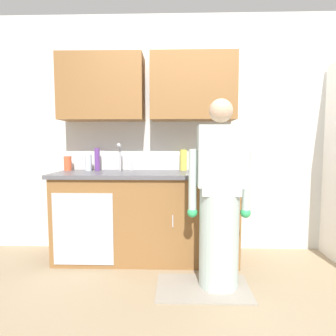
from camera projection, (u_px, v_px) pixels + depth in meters
name	position (u px, v px, depth m)	size (l,w,h in m)	color
ground_plane	(203.00, 291.00, 2.38)	(9.00, 9.00, 0.00)	#998466
kitchen_wall_with_uppers	(185.00, 124.00, 3.24)	(4.80, 0.44, 2.70)	silver
counter_cabinet	(147.00, 217.00, 3.05)	(1.90, 0.62, 0.90)	brown
countertop	(147.00, 174.00, 3.01)	(1.96, 0.66, 0.04)	#595960
sink	(121.00, 173.00, 3.02)	(0.50, 0.36, 0.35)	#B7BABF
person_at_sink	(219.00, 208.00, 2.42)	(0.55, 0.34, 1.62)	white
floor_mat	(203.00, 288.00, 2.43)	(0.80, 0.50, 0.01)	gray
bottle_water_tall	(228.00, 161.00, 3.14)	(0.08, 0.08, 0.22)	silver
bottle_soap	(97.00, 159.00, 3.19)	(0.06, 0.06, 0.26)	#66388C
bottle_dish_liquid	(88.00, 163.00, 3.16)	(0.07, 0.07, 0.18)	silver
bottle_cleaner_spray	(183.00, 160.00, 3.21)	(0.08, 0.08, 0.24)	#D8D14C
bottle_water_short	(68.00, 163.00, 3.20)	(0.08, 0.08, 0.16)	#E05933
cup_by_sink	(231.00, 169.00, 2.97)	(0.08, 0.08, 0.09)	white
knife_on_counter	(191.00, 173.00, 2.88)	(0.24, 0.02, 0.01)	silver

